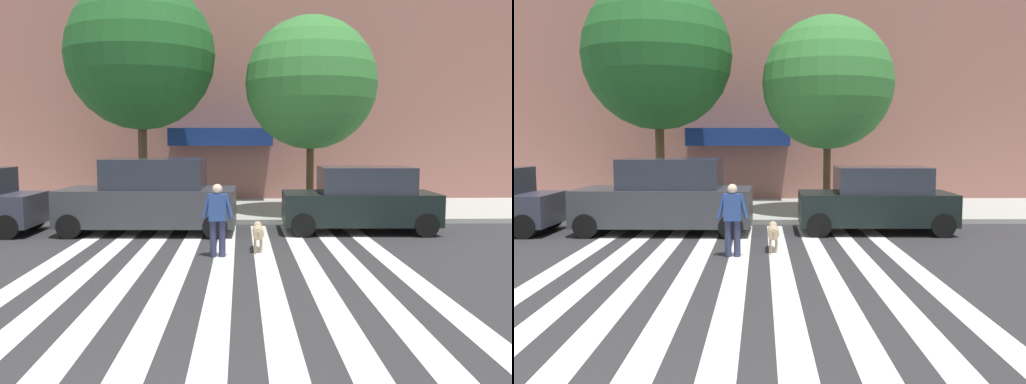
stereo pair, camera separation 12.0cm
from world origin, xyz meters
TOP-DOWN VIEW (x-y plane):
  - ground_plane at (0.00, 6.36)m, footprint 160.00×160.00m
  - sidewalk_far at (0.00, 15.71)m, footprint 80.00×6.00m
  - crosswalk_stripes at (1.17, 6.36)m, footprint 7.65×12.11m
  - parked_car_behind_first at (-0.98, 11.32)m, footprint 4.91×2.20m
  - parked_car_third_in_line at (4.96, 11.33)m, footprint 4.33×2.00m
  - street_tree_nearest at (-1.81, 14.76)m, footprint 5.03×5.03m
  - street_tree_middle at (3.89, 14.24)m, footprint 4.38×4.38m
  - pedestrian_dog_walker at (1.03, 8.18)m, footprint 0.70×0.24m
  - dog_on_leash at (1.95, 8.83)m, footprint 0.27×1.03m

SIDE VIEW (x-z plane):
  - ground_plane at x=0.00m, z-range 0.00..0.00m
  - crosswalk_stripes at x=1.17m, z-range 0.00..0.01m
  - sidewalk_far at x=0.00m, z-range 0.00..0.15m
  - dog_on_leash at x=1.95m, z-range 0.12..0.77m
  - parked_car_third_in_line at x=4.96m, z-range -0.02..1.84m
  - pedestrian_dog_walker at x=1.03m, z-range 0.11..1.75m
  - parked_car_behind_first at x=-0.98m, z-range -0.04..2.05m
  - street_tree_middle at x=3.89m, z-range 1.22..7.76m
  - street_tree_nearest at x=-1.81m, z-range 1.55..9.39m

